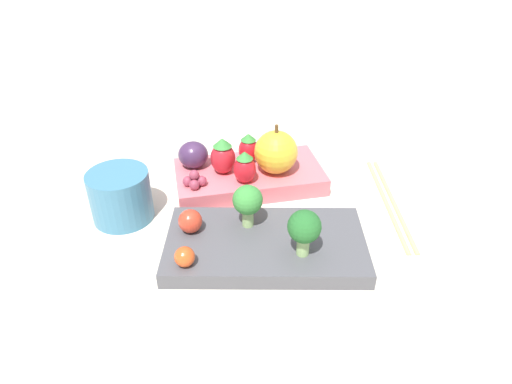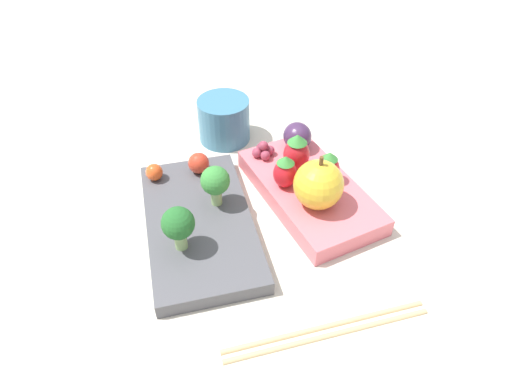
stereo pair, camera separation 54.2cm
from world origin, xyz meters
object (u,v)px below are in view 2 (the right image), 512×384
Objects in this scene: broccoli_floret_0 at (178,225)px; grape_cluster at (263,150)px; cherry_tomato_1 at (199,163)px; apple at (318,185)px; broccoli_floret_1 at (215,182)px; cherry_tomato_0 at (154,172)px; bento_box_fruit at (309,191)px; drinking_cup at (226,120)px; bento_box_savoury at (199,223)px; strawberry_2 at (328,167)px; plum at (297,136)px; chopsticks_pair at (327,330)px; strawberry_0 at (297,152)px; strawberry_1 at (285,172)px.

broccoli_floret_0 is 0.18m from grape_cluster.
apple reaches higher than cherry_tomato_1.
broccoli_floret_0 is 1.73× the size of grape_cluster.
broccoli_floret_1 is 2.43× the size of cherry_tomato_0.
drinking_cup reaches higher than bento_box_fruit.
bento_box_savoury is 0.09m from cherry_tomato_1.
apple is (0.01, -0.17, 0.00)m from broccoli_floret_0.
strawberry_2 is 1.05× the size of plum.
cherry_tomato_0 reaches higher than chopsticks_pair.
drinking_cup is at bearing 42.56° from plum.
cherry_tomato_0 is 0.42× the size of strawberry_0.
cherry_tomato_1 is at bearing 15.07° from chopsticks_pair.
broccoli_floret_1 is 0.25× the size of chopsticks_pair.
plum reaches higher than chopsticks_pair.
apple is (-0.02, -0.14, 0.04)m from bento_box_savoury.
broccoli_floret_0 is at bearing 145.35° from bento_box_savoury.
strawberry_2 is 0.18m from drinking_cup.
chopsticks_pair is (-0.18, 0.06, -0.01)m from bento_box_fruit.
drinking_cup is (0.09, -0.06, -0.00)m from cherry_tomato_1.
broccoli_floret_0 is 2.51× the size of cherry_tomato_0.
broccoli_floret_1 reaches higher than cherry_tomato_0.
chopsticks_pair is (-0.17, -0.09, -0.01)m from bento_box_savoury.
strawberry_0 is 0.14m from drinking_cup.
strawberry_2 reaches higher than plum.
drinking_cup is at bearing 22.24° from bento_box_fruit.
cherry_tomato_0 reaches higher than bento_box_fruit.
bento_box_savoury is 1.08× the size of bento_box_fruit.
plum is 1.31× the size of grape_cluster.
broccoli_floret_0 is 0.24m from drinking_cup.
broccoli_floret_0 reaches higher than chopsticks_pair.
strawberry_0 is 0.05m from plum.
drinking_cup is at bearing 12.62° from strawberry_1.
broccoli_floret_0 is at bearing 159.25° from cherry_tomato_1.
cherry_tomato_1 is (0.12, -0.05, -0.02)m from broccoli_floret_0.
cherry_tomato_1 is at bearing 60.13° from bento_box_fruit.
cherry_tomato_1 is (0.08, -0.02, 0.02)m from bento_box_savoury.
cherry_tomato_1 reaches higher than cherry_tomato_0.
strawberry_0 is 1.25× the size of plum.
bento_box_savoury is at bearing -34.65° from broccoli_floret_0.
broccoli_floret_0 reaches higher than strawberry_1.
bento_box_savoury is 1.10× the size of chopsticks_pair.
strawberry_1 is 0.21× the size of chopsticks_pair.
drinking_cup is 0.36× the size of chopsticks_pair.
strawberry_1 is (0.04, 0.02, -0.01)m from apple.
plum is at bearing -23.23° from strawberry_0.
strawberry_2 is (-0.07, -0.15, 0.01)m from cherry_tomato_1.
bento_box_savoury is 4.38× the size of broccoli_floret_1.
drinking_cup is at bearing 25.62° from strawberry_0.
chopsticks_pair is at bearing -152.96° from bento_box_savoury.
strawberry_1 reaches higher than bento_box_savoury.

